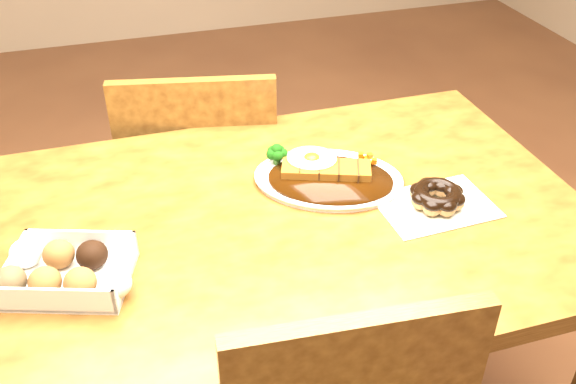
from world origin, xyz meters
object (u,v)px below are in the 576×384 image
object	(u,v)px
chair_far	(204,188)
katsu_curry_plate	(326,175)
donut_box	(66,270)
table	(287,253)
pon_de_ring	(437,197)

from	to	relation	value
chair_far	katsu_curry_plate	size ratio (longest dim) A/B	2.35
chair_far	katsu_curry_plate	bearing A→B (deg)	125.59
katsu_curry_plate	donut_box	xyz separation A→B (m)	(-0.53, -0.17, 0.01)
table	pon_de_ring	size ratio (longest dim) A/B	5.16
table	donut_box	world-z (taller)	donut_box
table	katsu_curry_plate	bearing A→B (deg)	37.86
table	donut_box	distance (m)	0.44
table	pon_de_ring	world-z (taller)	pon_de_ring
donut_box	pon_de_ring	xyz separation A→B (m)	(0.71, 0.02, -0.01)
table	pon_de_ring	distance (m)	0.32
katsu_curry_plate	pon_de_ring	bearing A→B (deg)	-39.93
donut_box	pon_de_ring	world-z (taller)	donut_box
donut_box	chair_far	bearing A→B (deg)	61.52
table	pon_de_ring	bearing A→B (deg)	-11.91
katsu_curry_plate	pon_de_ring	size ratio (longest dim) A/B	1.59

